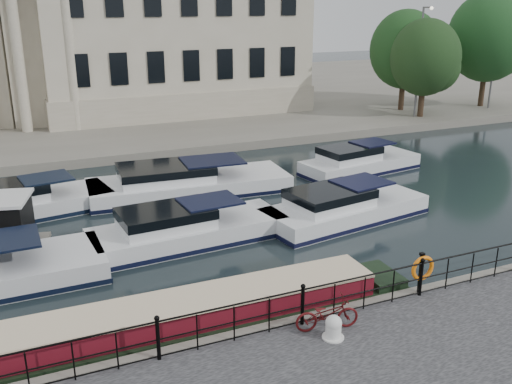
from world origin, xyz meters
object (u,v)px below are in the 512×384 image
narrowboat (196,323)px  harbour_hut (1,227)px  bicycle (327,314)px  life_ring_post (422,269)px  mooring_bollard (333,327)px

narrowboat → harbour_hut: size_ratio=3.84×
narrowboat → harbour_hut: (-4.85, 8.42, 0.59)m
bicycle → life_ring_post: life_ring_post is taller
bicycle → mooring_bollard: size_ratio=2.65×
mooring_bollard → life_ring_post: size_ratio=0.50×
bicycle → mooring_bollard: (-0.06, -0.43, -0.15)m
bicycle → harbour_hut: (-7.88, 10.41, -0.06)m
mooring_bollard → life_ring_post: life_ring_post is taller
narrowboat → harbour_hut: 9.73m
life_ring_post → narrowboat: size_ratio=0.10×
life_ring_post → harbour_hut: 15.13m
bicycle → mooring_bollard: bicycle is taller
narrowboat → harbour_hut: harbour_hut is taller
mooring_bollard → life_ring_post: bearing=15.4°
bicycle → harbour_hut: bearing=48.6°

